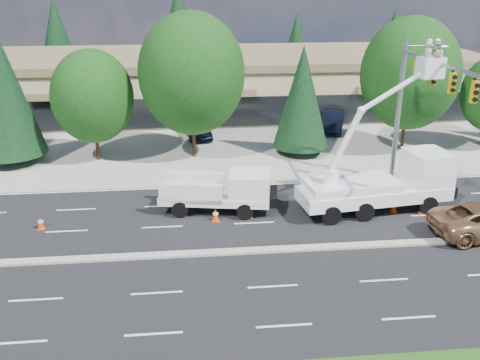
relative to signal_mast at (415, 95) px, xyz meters
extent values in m
plane|color=black|center=(-10.03, -7.04, -6.06)|extent=(140.00, 140.00, 0.00)
cube|color=#9C9B8E|center=(-10.03, 12.96, -6.05)|extent=(140.00, 22.00, 0.01)
cube|color=#9C9B8E|center=(-10.03, -7.04, -6.00)|extent=(120.00, 0.55, 0.12)
cube|color=tan|center=(-10.03, 22.96, -3.56)|extent=(50.00, 15.00, 5.00)
cube|color=brown|center=(-10.03, 22.96, -0.91)|extent=(50.40, 15.40, 0.70)
cube|color=black|center=(-10.03, 15.41, -4.56)|extent=(48.00, 0.12, 2.60)
cylinder|color=#332114|center=(-26.03, 7.96, -5.66)|extent=(0.26, 0.26, 0.80)
cone|color=black|center=(-26.03, 7.96, -0.82)|extent=(4.95, 4.95, 9.04)
cylinder|color=#332114|center=(-20.03, 7.96, -4.76)|extent=(0.28, 0.28, 2.59)
ellipsoid|color=black|center=(-20.03, 7.96, -1.37)|extent=(5.76, 5.76, 6.63)
cylinder|color=#332114|center=(-13.03, 7.96, -4.36)|extent=(0.28, 0.28, 3.40)
ellipsoid|color=black|center=(-13.03, 7.96, 0.09)|extent=(7.56, 7.56, 8.69)
cylinder|color=#332114|center=(-5.03, 7.96, -5.66)|extent=(0.26, 0.26, 0.80)
cone|color=black|center=(-5.03, 7.96, -1.72)|extent=(4.10, 4.10, 7.50)
cylinder|color=#332114|center=(2.97, 7.96, -4.43)|extent=(0.28, 0.28, 3.26)
ellipsoid|color=black|center=(2.97, 7.96, -0.18)|extent=(7.24, 7.24, 8.32)
cylinder|color=#332114|center=(-28.03, 34.96, -5.66)|extent=(0.26, 0.26, 0.80)
cone|color=black|center=(-28.03, 34.96, -0.49)|extent=(5.26, 5.26, 9.61)
cylinder|color=#332114|center=(-14.03, 34.96, -5.66)|extent=(0.26, 0.26, 0.80)
cone|color=black|center=(-14.03, 34.96, 0.37)|extent=(6.08, 6.08, 11.10)
cylinder|color=#332114|center=(-0.03, 34.96, -5.66)|extent=(0.26, 0.26, 0.80)
cone|color=black|center=(-0.03, 34.96, -1.50)|extent=(4.30, 4.30, 7.86)
cylinder|color=#332114|center=(11.97, 34.96, -5.66)|extent=(0.26, 0.26, 0.80)
cone|color=black|center=(11.97, 34.96, -1.28)|extent=(4.52, 4.52, 8.26)
cylinder|color=gray|center=(-0.03, 2.16, -1.56)|extent=(0.32, 0.32, 9.00)
cylinder|color=gray|center=(-0.03, -2.84, 2.24)|extent=(0.20, 10.00, 0.20)
cylinder|color=gray|center=(1.27, 2.16, 2.54)|extent=(2.60, 0.12, 0.12)
cube|color=gold|center=(-0.03, 0.16, 1.49)|extent=(0.32, 0.22, 1.05)
cube|color=gold|center=(-0.03, -2.04, 1.49)|extent=(0.32, 0.22, 1.05)
cube|color=gold|center=(-0.03, -4.24, 1.49)|extent=(0.32, 0.22, 1.05)
cube|color=gold|center=(-0.03, -6.44, 1.49)|extent=(0.32, 0.22, 1.05)
cube|color=white|center=(-12.03, -1.96, -5.18)|extent=(6.50, 3.34, 0.46)
cube|color=white|center=(-10.10, -2.31, -4.46)|extent=(2.63, 2.59, 1.55)
cube|color=black|center=(-9.44, -2.43, -4.25)|extent=(0.43, 1.94, 1.03)
cube|color=white|center=(-13.07, -0.78, -4.66)|extent=(3.51, 0.93, 1.13)
cube|color=white|center=(-13.42, -2.70, -4.66)|extent=(3.51, 0.93, 1.13)
cube|color=white|center=(-3.06, -2.84, -4.98)|extent=(8.91, 3.71, 0.76)
cube|color=white|center=(0.16, -2.42, -3.84)|extent=(2.48, 2.80, 2.16)
cube|color=black|center=(0.96, -2.31, -3.68)|extent=(0.37, 2.15, 1.30)
cube|color=white|center=(-4.45, -3.03, -4.38)|extent=(5.47, 3.15, 0.54)
cylinder|color=white|center=(-5.73, -3.20, -3.79)|extent=(0.76, 0.76, 0.86)
cube|color=white|center=(-0.46, -2.50, 2.02)|extent=(1.31, 1.12, 1.17)
imported|color=beige|center=(-0.69, -2.53, 2.45)|extent=(0.53, 0.73, 1.86)
imported|color=beige|center=(-0.22, -2.47, 2.45)|extent=(0.82, 0.99, 1.86)
ellipsoid|color=white|center=(-0.69, -2.53, 3.40)|extent=(0.28, 0.28, 0.19)
ellipsoid|color=white|center=(-0.22, -2.47, 3.40)|extent=(0.28, 0.28, 0.19)
cube|color=#E24207|center=(-21.43, -3.39, -6.04)|extent=(0.40, 0.40, 0.03)
cone|color=#E24207|center=(-21.43, -3.39, -5.71)|extent=(0.36, 0.36, 0.70)
cylinder|color=white|center=(-21.43, -3.39, -5.64)|extent=(0.29, 0.29, 0.10)
cube|color=#E24207|center=(-12.10, -3.35, -6.04)|extent=(0.40, 0.40, 0.03)
cone|color=#E24207|center=(-12.10, -3.35, -5.71)|extent=(0.36, 0.36, 0.70)
cylinder|color=white|center=(-12.10, -3.35, -5.64)|extent=(0.29, 0.29, 0.10)
cube|color=#E24207|center=(-10.21, -3.08, -6.04)|extent=(0.40, 0.40, 0.03)
cone|color=#E24207|center=(-10.21, -3.08, -5.71)|extent=(0.36, 0.36, 0.70)
cylinder|color=white|center=(-10.21, -3.08, -5.64)|extent=(0.29, 0.29, 0.10)
cube|color=#E24207|center=(-1.92, -3.18, -6.04)|extent=(0.40, 0.40, 0.03)
cone|color=#E24207|center=(-1.92, -3.18, -5.71)|extent=(0.36, 0.36, 0.70)
cylinder|color=white|center=(-1.92, -3.18, -5.64)|extent=(0.29, 0.29, 0.10)
cube|color=#E24207|center=(-0.35, -3.62, -6.04)|extent=(0.40, 0.40, 0.03)
cone|color=#E24207|center=(-0.35, -3.62, -5.71)|extent=(0.36, 0.36, 0.70)
cylinder|color=white|center=(-0.35, -3.62, -5.64)|extent=(0.29, 0.29, 0.10)
imported|color=black|center=(-12.69, 13.01, -5.27)|extent=(2.75, 4.91, 1.58)
imported|color=black|center=(-0.86, 13.96, -5.24)|extent=(3.22, 5.28, 1.64)
camera|label=1|loc=(-13.47, -30.00, 6.63)|focal=40.00mm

